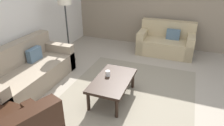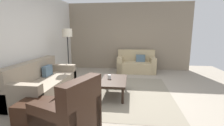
{
  "view_description": "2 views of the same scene",
  "coord_description": "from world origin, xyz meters",
  "px_view_note": "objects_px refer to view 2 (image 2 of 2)",
  "views": [
    {
      "loc": [
        -3.17,
        -0.88,
        2.32
      ],
      "look_at": [
        -0.09,
        0.29,
        0.71
      ],
      "focal_mm": 32.7,
      "sensor_mm": 36.0,
      "label": 1
    },
    {
      "loc": [
        -4.14,
        -0.18,
        1.62
      ],
      "look_at": [
        -0.02,
        0.32,
        0.82
      ],
      "focal_mm": 26.28,
      "sensor_mm": 36.0,
      "label": 2
    }
  ],
  "objects_px": {
    "couch_main": "(41,84)",
    "ottoman": "(35,112)",
    "lamp_standing": "(67,38)",
    "couch_loveseat": "(136,64)",
    "cup": "(109,77)",
    "armchair_leather": "(71,117)",
    "coffee_table": "(114,82)"
  },
  "relations": [
    {
      "from": "couch_main",
      "to": "ottoman",
      "type": "relative_size",
      "value": 3.78
    },
    {
      "from": "couch_main",
      "to": "lamp_standing",
      "type": "height_order",
      "value": "lamp_standing"
    },
    {
      "from": "couch_main",
      "to": "couch_loveseat",
      "type": "height_order",
      "value": "same"
    },
    {
      "from": "couch_main",
      "to": "cup",
      "type": "xyz_separation_m",
      "value": [
        0.31,
        -1.71,
        0.17
      ]
    },
    {
      "from": "couch_loveseat",
      "to": "armchair_leather",
      "type": "bearing_deg",
      "value": 165.68
    },
    {
      "from": "cup",
      "to": "couch_main",
      "type": "bearing_deg",
      "value": 100.34
    },
    {
      "from": "armchair_leather",
      "to": "ottoman",
      "type": "xyz_separation_m",
      "value": [
        0.29,
        0.78,
        -0.11
      ]
    },
    {
      "from": "couch_loveseat",
      "to": "armchair_leather",
      "type": "distance_m",
      "value": 4.51
    },
    {
      "from": "couch_main",
      "to": "coffee_table",
      "type": "height_order",
      "value": "couch_main"
    },
    {
      "from": "couch_main",
      "to": "armchair_leather",
      "type": "relative_size",
      "value": 2.06
    },
    {
      "from": "couch_main",
      "to": "couch_loveseat",
      "type": "relative_size",
      "value": 1.42
    },
    {
      "from": "couch_main",
      "to": "lamp_standing",
      "type": "distance_m",
      "value": 1.8
    },
    {
      "from": "couch_main",
      "to": "couch_loveseat",
      "type": "distance_m",
      "value": 3.77
    },
    {
      "from": "armchair_leather",
      "to": "ottoman",
      "type": "height_order",
      "value": "armchair_leather"
    },
    {
      "from": "ottoman",
      "to": "lamp_standing",
      "type": "height_order",
      "value": "lamp_standing"
    },
    {
      "from": "couch_main",
      "to": "ottoman",
      "type": "height_order",
      "value": "couch_main"
    },
    {
      "from": "couch_loveseat",
      "to": "ottoman",
      "type": "xyz_separation_m",
      "value": [
        -4.08,
        1.89,
        -0.1
      ]
    },
    {
      "from": "couch_main",
      "to": "lamp_standing",
      "type": "relative_size",
      "value": 1.24
    },
    {
      "from": "couch_loveseat",
      "to": "ottoman",
      "type": "distance_m",
      "value": 4.49
    },
    {
      "from": "couch_main",
      "to": "armchair_leather",
      "type": "xyz_separation_m",
      "value": [
        -1.51,
        -1.35,
        0.01
      ]
    },
    {
      "from": "couch_main",
      "to": "lamp_standing",
      "type": "xyz_separation_m",
      "value": [
        1.4,
        -0.19,
        1.11
      ]
    },
    {
      "from": "ottoman",
      "to": "armchair_leather",
      "type": "bearing_deg",
      "value": -110.42
    },
    {
      "from": "ottoman",
      "to": "coffee_table",
      "type": "distance_m",
      "value": 1.93
    },
    {
      "from": "ottoman",
      "to": "coffee_table",
      "type": "height_order",
      "value": "coffee_table"
    },
    {
      "from": "couch_main",
      "to": "armchair_leather",
      "type": "bearing_deg",
      "value": -138.22
    },
    {
      "from": "couch_loveseat",
      "to": "coffee_table",
      "type": "height_order",
      "value": "couch_loveseat"
    },
    {
      "from": "armchair_leather",
      "to": "cup",
      "type": "distance_m",
      "value": 1.87
    },
    {
      "from": "couch_main",
      "to": "ottoman",
      "type": "xyz_separation_m",
      "value": [
        -1.23,
        -0.58,
        -0.1
      ]
    },
    {
      "from": "couch_loveseat",
      "to": "cup",
      "type": "relative_size",
      "value": 14.3
    },
    {
      "from": "couch_main",
      "to": "ottoman",
      "type": "distance_m",
      "value": 1.36
    },
    {
      "from": "couch_main",
      "to": "couch_loveseat",
      "type": "bearing_deg",
      "value": -40.88
    },
    {
      "from": "couch_main",
      "to": "coffee_table",
      "type": "distance_m",
      "value": 1.85
    }
  ]
}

